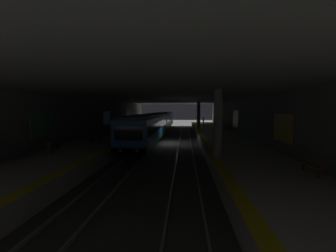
{
  "coord_description": "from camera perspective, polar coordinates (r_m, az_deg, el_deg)",
  "views": [
    {
      "loc": [
        -27.35,
        -2.15,
        4.3
      ],
      "look_at": [
        5.51,
        0.34,
        1.77
      ],
      "focal_mm": 23.73,
      "sensor_mm": 36.0,
      "label": 1
    }
  ],
  "objects": [
    {
      "name": "bench_left_near",
      "position": [
        13.38,
        33.09,
        -8.09
      ],
      "size": [
        1.7,
        0.47,
        0.86
      ],
      "color": "#262628",
      "rests_on": "platform_left"
    },
    {
      "name": "metro_train",
      "position": [
        36.38,
        -2.55,
        0.8
      ],
      "size": [
        38.54,
        2.83,
        3.49
      ],
      "color": "#19569E",
      "rests_on": "track_right"
    },
    {
      "name": "backpack_on_floor",
      "position": [
        20.62,
        -26.48,
        -4.58
      ],
      "size": [
        0.3,
        0.2,
        0.4
      ],
      "color": "black",
      "rests_on": "platform_right"
    },
    {
      "name": "person_standing_far",
      "position": [
        34.29,
        -8.41,
        0.5
      ],
      "size": [
        0.6,
        0.24,
        1.74
      ],
      "color": "black",
      "rests_on": "platform_right"
    },
    {
      "name": "bench_left_far",
      "position": [
        36.08,
        14.51,
        -0.08
      ],
      "size": [
        1.7,
        0.47,
        0.86
      ],
      "color": "#262628",
      "rests_on": "platform_left"
    },
    {
      "name": "suitcase_rolling",
      "position": [
        22.73,
        -17.25,
        -3.12
      ],
      "size": [
        0.38,
        0.22,
        1.02
      ],
      "color": "navy",
      "rests_on": "platform_right"
    },
    {
      "name": "platform_right",
      "position": [
        28.95,
        -13.22,
        -3.22
      ],
      "size": [
        60.0,
        5.3,
        1.06
      ],
      "color": "beige",
      "rests_on": "ground"
    },
    {
      "name": "pillar_near",
      "position": [
        15.14,
        12.68,
        0.59
      ],
      "size": [
        0.56,
        0.56,
        4.55
      ],
      "color": "gray",
      "rests_on": "platform_left"
    },
    {
      "name": "trash_bin",
      "position": [
        18.57,
        -28.25,
        -4.89
      ],
      "size": [
        0.44,
        0.44,
        0.85
      ],
      "color": "#595B5E",
      "rests_on": "platform_right"
    },
    {
      "name": "pillar_far",
      "position": [
        35.96,
        7.85,
        2.8
      ],
      "size": [
        0.56,
        0.56,
        4.55
      ],
      "color": "gray",
      "rests_on": "platform_left"
    },
    {
      "name": "bench_left_mid",
      "position": [
        31.04,
        16.18,
        -0.82
      ],
      "size": [
        1.7,
        0.47,
        0.86
      ],
      "color": "#262628",
      "rests_on": "platform_left"
    },
    {
      "name": "bench_right_mid",
      "position": [
        38.93,
        -11.61,
        0.28
      ],
      "size": [
        1.7,
        0.47,
        0.86
      ],
      "color": "#262628",
      "rests_on": "platform_right"
    },
    {
      "name": "wall_left",
      "position": [
        28.38,
        19.23,
        1.12
      ],
      "size": [
        60.0,
        0.56,
        5.6
      ],
      "color": "slate",
      "rests_on": "ground"
    },
    {
      "name": "ceiling_slab",
      "position": [
        27.48,
        -0.16,
        7.52
      ],
      "size": [
        60.0,
        19.4,
        0.4
      ],
      "color": "#ADAAA3",
      "rests_on": "wall_left"
    },
    {
      "name": "track_right",
      "position": [
        28.01,
        -4.66,
        -4.29
      ],
      "size": [
        60.0,
        1.53,
        0.16
      ],
      "color": "gray",
      "rests_on": "ground"
    },
    {
      "name": "person_waiting_near",
      "position": [
        42.51,
        9.08,
        1.15
      ],
      "size": [
        0.6,
        0.22,
        1.64
      ],
      "color": "black",
      "rests_on": "platform_left"
    },
    {
      "name": "bench_right_near",
      "position": [
        33.88,
        -14.07,
        -0.36
      ],
      "size": [
        1.7,
        0.47,
        0.86
      ],
      "color": "#262628",
      "rests_on": "platform_right"
    },
    {
      "name": "person_walking_mid",
      "position": [
        22.98,
        -19.11,
        -1.57
      ],
      "size": [
        0.6,
        0.24,
        1.75
      ],
      "color": "black",
      "rests_on": "platform_right"
    },
    {
      "name": "ground_plane",
      "position": [
        27.77,
        -0.16,
        -4.52
      ],
      "size": [
        120.0,
        120.0,
        0.0
      ],
      "primitive_type": "plane",
      "color": "#42423F"
    },
    {
      "name": "track_left",
      "position": [
        27.68,
        4.4,
        -4.39
      ],
      "size": [
        60.0,
        1.53,
        0.16
      ],
      "color": "gray",
      "rests_on": "ground"
    },
    {
      "name": "wall_right",
      "position": [
        29.77,
        -18.61,
        1.27
      ],
      "size": [
        60.0,
        0.56,
        5.6
      ],
      "color": "slate",
      "rests_on": "ground"
    },
    {
      "name": "platform_left",
      "position": [
        27.96,
        13.37,
        -3.49
      ],
      "size": [
        60.0,
        5.3,
        1.06
      ],
      "color": "beige",
      "rests_on": "ground"
    }
  ]
}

